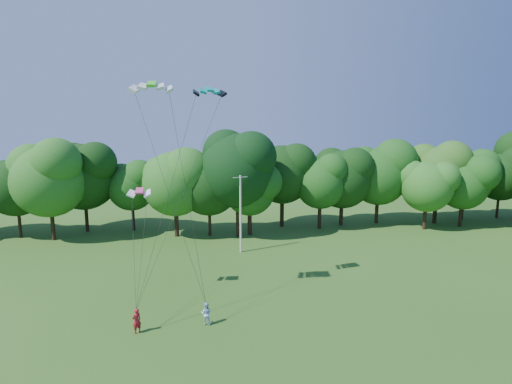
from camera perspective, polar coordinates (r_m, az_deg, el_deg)
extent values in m
cylinder|color=beige|center=(43.97, -2.22, -3.19)|extent=(0.22, 0.22, 8.65)
cube|color=beige|center=(43.25, -2.26, 2.12)|extent=(1.65, 0.69, 0.08)
imported|color=#AE1623|center=(29.69, -16.68, -17.20)|extent=(0.77, 0.73, 1.76)
imported|color=#ABD1ED|center=(29.86, -7.13, -16.83)|extent=(0.93, 0.81, 1.63)
cube|color=#048D88|center=(31.87, -6.75, 14.37)|extent=(2.68, 1.62, 0.49)
cube|color=#42DB20|center=(30.18, -14.69, 14.70)|extent=(3.04, 1.42, 0.59)
cube|color=#D93C7B|center=(33.25, -16.31, 0.17)|extent=(1.88, 0.94, 0.44)
cylinder|color=#332214|center=(50.41, -2.66, -3.60)|extent=(0.48, 0.48, 5.10)
ellipsoid|color=black|center=(49.31, -2.73, 4.03)|extent=(10.20, 10.20, 11.13)
cylinder|color=#332114|center=(62.85, 24.23, -2.19)|extent=(0.45, 0.45, 4.26)
ellipsoid|color=#295219|center=(62.03, 24.58, 2.89)|extent=(8.51, 8.51, 9.29)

